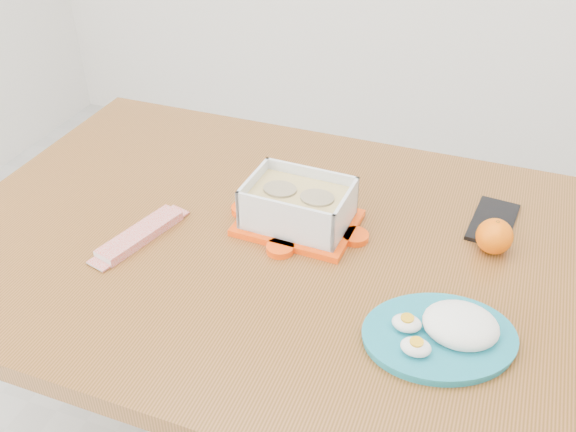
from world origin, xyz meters
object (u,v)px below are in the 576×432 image
(food_container, at_px, (298,206))
(smartphone, at_px, (493,222))
(rice_plate, at_px, (446,330))
(dining_table, at_px, (288,275))
(orange_fruit, at_px, (494,236))

(food_container, height_order, smartphone, food_container)
(food_container, distance_m, rice_plate, 0.39)
(dining_table, height_order, orange_fruit, orange_fruit)
(orange_fruit, bearing_deg, smartphone, 93.40)
(dining_table, relative_size, rice_plate, 4.30)
(orange_fruit, xyz_separation_m, rice_plate, (-0.05, -0.26, -0.01))
(dining_table, distance_m, orange_fruit, 0.40)
(dining_table, distance_m, food_container, 0.14)
(food_container, bearing_deg, smartphone, 23.79)
(rice_plate, relative_size, smartphone, 1.99)
(dining_table, xyz_separation_m, food_container, (0.00, 0.06, 0.13))
(rice_plate, bearing_deg, dining_table, 132.30)
(food_container, height_order, orange_fruit, food_container)
(dining_table, xyz_separation_m, rice_plate, (0.32, -0.16, 0.11))
(dining_table, distance_m, rice_plate, 0.38)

